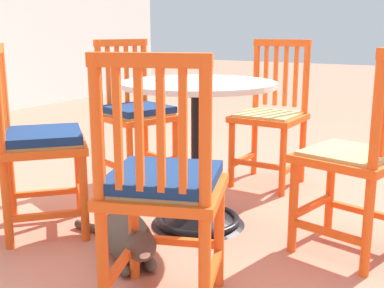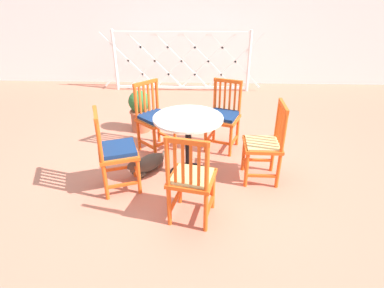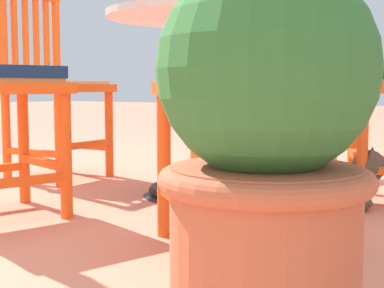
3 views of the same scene
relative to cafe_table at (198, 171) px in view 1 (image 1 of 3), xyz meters
The scene contains 8 objects.
ground_plane 0.30m from the cafe_table, 124.23° to the left, with size 24.00×24.00×0.00m, color #C6755B.
cafe_table is the anchor object (origin of this frame).
orange_chair_at_corner 0.83m from the cafe_table, 58.90° to the left, with size 0.51×0.51×0.91m.
orange_chair_tucked_in 0.79m from the cafe_table, 127.12° to the left, with size 0.57×0.57×0.91m.
orange_chair_by_planter 0.81m from the cafe_table, 158.81° to the right, with size 0.51×0.51×0.91m.
orange_chair_facing_out 0.77m from the cafe_table, 85.33° to the right, with size 0.48×0.48×0.91m.
orange_chair_near_fence 0.86m from the cafe_table, ahead, with size 0.41×0.41×0.91m.
tabby_cat 0.54m from the cafe_table, behind, with size 0.43×0.68×0.23m.
Camera 1 is at (-2.03, -1.29, 0.98)m, focal length 46.90 mm.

